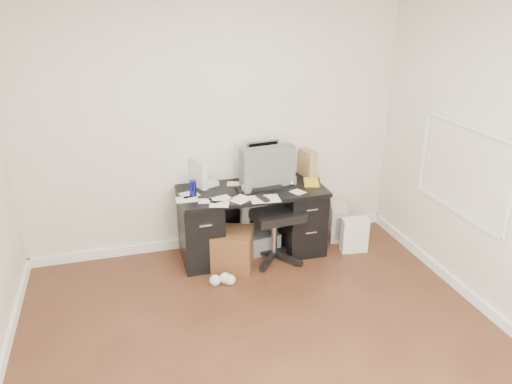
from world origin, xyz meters
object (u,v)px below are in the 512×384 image
office_chair (274,207)px  wicker_basket (233,249)px  pc_tower (338,221)px  desk (252,220)px  lcd_monitor (262,160)px  keyboard (259,188)px

office_chair → wicker_basket: size_ratio=2.96×
office_chair → pc_tower: (0.85, 0.25, -0.39)m
office_chair → pc_tower: office_chair is taller
desk → lcd_monitor: 0.64m
desk → wicker_basket: 0.39m
desk → office_chair: office_chair is taller
lcd_monitor → pc_tower: lcd_monitor is taller
office_chair → lcd_monitor: bearing=87.6°
lcd_monitor → pc_tower: 1.18m
pc_tower → wicker_basket: bearing=-146.1°
keyboard → pc_tower: size_ratio=1.20×
desk → wicker_basket: (-0.26, -0.20, -0.20)m
office_chair → desk: bearing=138.4°
desk → wicker_basket: bearing=-142.1°
office_chair → pc_tower: size_ratio=2.98×
keyboard → wicker_basket: size_ratio=1.20×
desk → lcd_monitor: bearing=50.0°
desk → keyboard: 0.37m
keyboard → pc_tower: 1.14m
lcd_monitor → pc_tower: bearing=-12.8°
wicker_basket → desk: bearing=37.9°
lcd_monitor → office_chair: bearing=-91.8°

